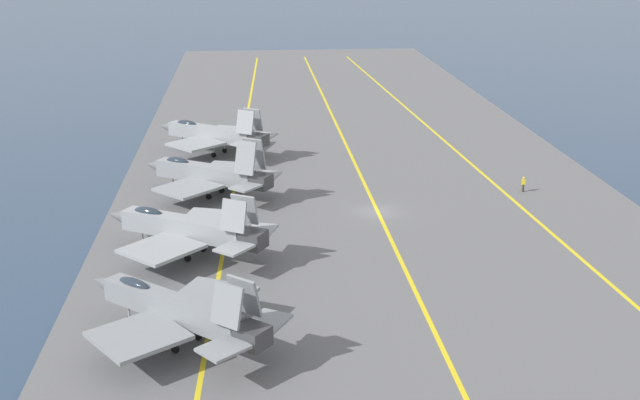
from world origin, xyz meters
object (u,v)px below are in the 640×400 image
object	(u,v)px
parked_jet_nearest	(177,309)
parked_jet_second	(186,228)
parked_jet_third	(208,173)
parked_jet_fourth	(213,134)
crew_yellow_vest	(523,184)

from	to	relation	value
parked_jet_nearest	parked_jet_second	world-z (taller)	parked_jet_nearest
parked_jet_third	parked_jet_second	bearing A→B (deg)	175.89
parked_jet_nearest	parked_jet_third	size ratio (longest dim) A/B	0.97
parked_jet_nearest	parked_jet_second	bearing A→B (deg)	1.61
parked_jet_nearest	parked_jet_fourth	world-z (taller)	parked_jet_fourth
parked_jet_third	parked_jet_fourth	distance (m)	16.32
parked_jet_second	crew_yellow_vest	world-z (taller)	parked_jet_second
crew_yellow_vest	parked_jet_fourth	bearing A→B (deg)	61.55
parked_jet_fourth	parked_jet_third	bearing A→B (deg)	-179.76
parked_jet_fourth	crew_yellow_vest	bearing A→B (deg)	-118.45
parked_jet_second	parked_jet_fourth	world-z (taller)	parked_jet_fourth
parked_jet_nearest	crew_yellow_vest	world-z (taller)	parked_jet_nearest
parked_jet_nearest	crew_yellow_vest	size ratio (longest dim) A/B	8.73
parked_jet_second	parked_jet_third	bearing A→B (deg)	-4.11
parked_jet_nearest	parked_jet_second	size ratio (longest dim) A/B	0.95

